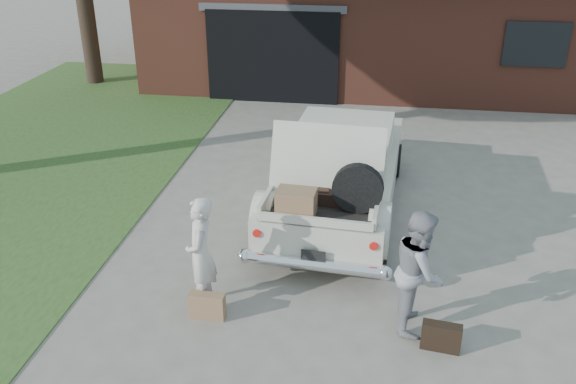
# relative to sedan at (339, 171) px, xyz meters

# --- Properties ---
(ground) EXTENTS (90.00, 90.00, 0.00)m
(ground) POSITION_rel_sedan_xyz_m (-0.55, -2.33, -0.68)
(ground) COLOR gray
(ground) RESTS_ON ground
(grass_strip) EXTENTS (6.00, 16.00, 0.02)m
(grass_strip) POSITION_rel_sedan_xyz_m (-6.05, 0.67, -0.67)
(grass_strip) COLOR #2D4C1E
(grass_strip) RESTS_ON ground
(house) EXTENTS (12.80, 7.80, 3.30)m
(house) POSITION_rel_sedan_xyz_m (0.43, 9.15, 0.99)
(house) COLOR brown
(house) RESTS_ON ground
(sedan) EXTENTS (2.09, 4.74, 1.87)m
(sedan) POSITION_rel_sedan_xyz_m (0.00, 0.00, 0.00)
(sedan) COLOR beige
(sedan) RESTS_ON ground
(woman_left) EXTENTS (0.44, 0.59, 1.45)m
(woman_left) POSITION_rel_sedan_xyz_m (-1.43, -2.80, 0.04)
(woman_left) COLOR beige
(woman_left) RESTS_ON ground
(woman_right) EXTENTS (0.59, 0.74, 1.48)m
(woman_right) POSITION_rel_sedan_xyz_m (1.11, -2.79, 0.06)
(woman_right) COLOR gray
(woman_right) RESTS_ON ground
(suitcase_left) EXTENTS (0.43, 0.16, 0.33)m
(suitcase_left) POSITION_rel_sedan_xyz_m (-1.32, -3.03, -0.52)
(suitcase_left) COLOR #986E4D
(suitcase_left) RESTS_ON ground
(suitcase_right) EXTENTS (0.45, 0.19, 0.33)m
(suitcase_right) POSITION_rel_sedan_xyz_m (1.38, -3.20, -0.52)
(suitcase_right) COLOR black
(suitcase_right) RESTS_ON ground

